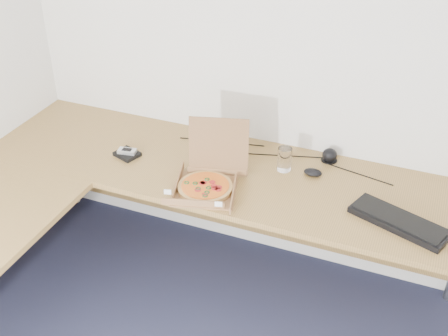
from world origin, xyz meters
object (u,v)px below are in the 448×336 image
at_px(drinking_glass, 285,159).
at_px(keyboard, 399,222).
at_px(wallet, 127,154).
at_px(desk, 125,206).
at_px(pizza_box, 207,183).

bearing_deg(drinking_glass, keyboard, -21.33).
relative_size(keyboard, wallet, 3.64).
bearing_deg(keyboard, desk, -145.80).
bearing_deg(wallet, keyboard, 16.76).
distance_m(desk, drinking_glass, 0.81).
bearing_deg(drinking_glass, wallet, -167.40).
height_order(desk, keyboard, keyboard).
bearing_deg(pizza_box, wallet, 150.93).
height_order(drinking_glass, keyboard, drinking_glass).
height_order(pizza_box, keyboard, pizza_box).
xyz_separation_m(drinking_glass, wallet, (-0.80, -0.18, -0.05)).
height_order(desk, drinking_glass, drinking_glass).
height_order(drinking_glass, wallet, drinking_glass).
xyz_separation_m(keyboard, wallet, (-1.39, 0.05, -0.00)).
relative_size(desk, pizza_box, 7.37).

